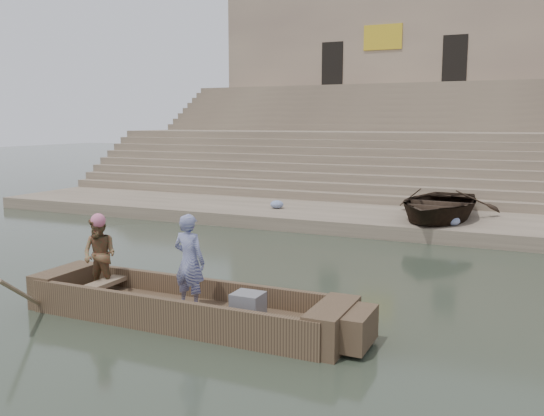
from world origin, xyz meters
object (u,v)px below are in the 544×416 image
Objects in this scene: standing_man at (189,261)px; rowing_man at (100,255)px; main_rowboat at (184,314)px; television at (247,305)px; beached_rowboat at (438,204)px.

standing_man is 1.15× the size of rowing_man.
rowing_man is (-1.85, 0.15, 0.79)m from main_rowboat.
main_rowboat is at bearing 180.00° from television.
television is (1.16, -0.00, 0.31)m from main_rowboat.
beached_rowboat is (2.52, 9.50, -0.16)m from standing_man.
main_rowboat is 3.19× the size of standing_man.
standing_man is 1.95m from rowing_man.
television is (1.07, -0.04, -0.58)m from standing_man.
main_rowboat is 9.92m from beached_rowboat.
beached_rowboat is (4.47, 9.39, -0.05)m from rowing_man.
television is (3.02, -0.15, -0.48)m from rowing_man.
television is at bearing -0.00° from main_rowboat.
beached_rowboat is at bearing 74.67° from main_rowboat.
television is 9.66m from beached_rowboat.
standing_man is 3.41× the size of television.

